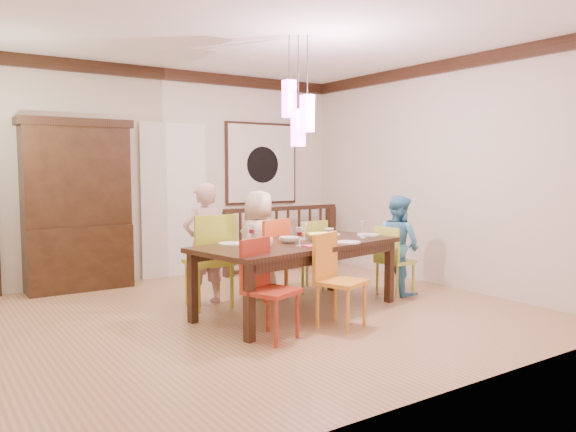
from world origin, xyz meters
TOP-DOWN VIEW (x-y plane):
  - floor at (0.00, 0.00)m, footprint 6.00×6.00m
  - ceiling at (0.00, 0.00)m, footprint 6.00×6.00m
  - wall_back at (0.00, 2.50)m, footprint 6.00×0.00m
  - wall_right at (3.00, 0.00)m, footprint 0.00×5.00m
  - crown_molding at (0.00, 0.00)m, footprint 6.00×5.00m
  - white_doorway at (0.35, 2.46)m, footprint 0.97×0.05m
  - painting at (1.80, 2.46)m, footprint 1.25×0.06m
  - pendant_cluster at (0.66, -0.16)m, footprint 0.27×0.21m
  - dining_table at (0.66, -0.16)m, footprint 2.41×1.42m
  - chair_far_left at (-0.04, 0.55)m, footprint 0.50×0.50m
  - chair_far_mid at (0.69, 0.57)m, footprint 0.51×0.51m
  - chair_far_right at (1.32, 0.63)m, footprint 0.42×0.42m
  - chair_near_left at (-0.10, -0.83)m, footprint 0.53×0.53m
  - chair_near_mid at (0.68, -0.86)m, footprint 0.53×0.53m
  - chair_end_right at (2.11, -0.14)m, footprint 0.41×0.41m
  - china_hutch at (-1.01, 2.30)m, footprint 1.35×0.46m
  - balustrade at (1.84, 1.95)m, footprint 1.94×0.12m
  - person_far_left at (-0.02, 0.71)m, footprint 0.52×0.35m
  - person_far_mid at (0.67, 0.66)m, footprint 0.74×0.65m
  - person_end_right at (2.15, -0.14)m, footprint 0.46×0.59m
  - serving_bowl at (0.95, -0.21)m, footprint 0.43×0.43m
  - small_bowl at (0.55, -0.15)m, footprint 0.21×0.21m
  - cup_left at (0.19, -0.28)m, footprint 0.16×0.16m
  - cup_right at (1.19, -0.01)m, footprint 0.13×0.13m
  - plate_far_left at (-0.01, 0.10)m, footprint 0.26×0.26m
  - plate_far_mid at (0.73, 0.09)m, footprint 0.26×0.26m
  - plate_far_right at (1.33, 0.17)m, footprint 0.26×0.26m
  - plate_near_left at (-0.09, -0.51)m, footprint 0.26×0.26m
  - plate_near_mid at (1.06, -0.50)m, footprint 0.26×0.26m
  - plate_end_right at (1.67, -0.14)m, footprint 0.26×0.26m
  - wine_glass_a at (0.21, 0.05)m, footprint 0.08×0.08m
  - wine_glass_b at (0.85, -0.01)m, footprint 0.08×0.08m
  - wine_glass_c at (0.50, -0.41)m, footprint 0.08×0.08m
  - wine_glass_d at (1.48, -0.26)m, footprint 0.08×0.08m
  - napkin at (0.59, -0.52)m, footprint 0.18×0.14m

SIDE VIEW (x-z plane):
  - floor at x=0.00m, z-range 0.00..0.00m
  - chair_end_right at x=2.11m, z-range 0.06..0.89m
  - balustrade at x=1.84m, z-range 0.02..0.98m
  - chair_far_right at x=1.32m, z-range 0.06..0.95m
  - chair_near_mid at x=0.68m, z-range 0.07..0.97m
  - chair_near_left at x=-0.10m, z-range 0.07..0.97m
  - chair_far_mid at x=0.69m, z-range 0.07..1.01m
  - chair_far_left at x=-0.04m, z-range 0.08..1.11m
  - person_end_right at x=2.15m, z-range 0.00..1.21m
  - person_far_mid at x=0.67m, z-range 0.00..1.27m
  - dining_table at x=0.66m, z-range 0.30..1.05m
  - person_far_left at x=-0.02m, z-range 0.00..1.37m
  - plate_far_left at x=-0.01m, z-range 0.75..0.76m
  - plate_far_mid at x=0.73m, z-range 0.75..0.76m
  - plate_far_right at x=1.33m, z-range 0.75..0.76m
  - plate_near_left at x=-0.09m, z-range 0.75..0.76m
  - plate_near_mid at x=1.06m, z-range 0.75..0.76m
  - plate_end_right at x=1.67m, z-range 0.75..0.76m
  - napkin at x=0.59m, z-range 0.75..0.76m
  - small_bowl at x=0.55m, z-range 0.75..0.81m
  - serving_bowl at x=0.95m, z-range 0.75..0.83m
  - cup_left at x=0.19m, z-range 0.75..0.85m
  - cup_right at x=1.19m, z-range 0.75..0.85m
  - wine_glass_a at x=0.21m, z-range 0.75..0.94m
  - wine_glass_b at x=0.85m, z-range 0.75..0.94m
  - wine_glass_c at x=0.50m, z-range 0.75..0.94m
  - wine_glass_d at x=1.48m, z-range 0.75..0.94m
  - white_doorway at x=0.35m, z-range -0.06..2.16m
  - china_hutch at x=-1.01m, z-range 0.01..2.14m
  - wall_back at x=0.00m, z-range -1.55..4.45m
  - wall_right at x=3.00m, z-range -1.05..3.95m
  - painting at x=1.80m, z-range 0.97..2.22m
  - pendant_cluster at x=0.66m, z-range 1.54..2.68m
  - crown_molding at x=0.00m, z-range 2.74..2.90m
  - ceiling at x=0.00m, z-range 2.90..2.90m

